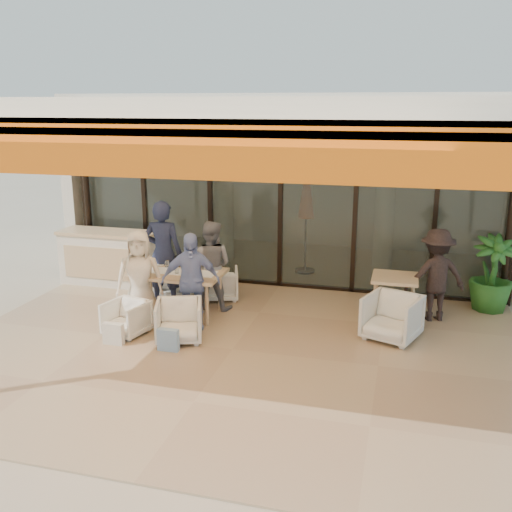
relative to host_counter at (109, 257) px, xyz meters
The scene contains 21 objects.
ground 3.94m from the host_counter, 36.04° to the right, with size 70.00×70.00×0.00m, color #C6B293.
terrace_floor 3.94m from the host_counter, 36.04° to the right, with size 8.00×6.00×0.01m, color tan.
terrace_structure 4.89m from the host_counter, 39.06° to the right, with size 8.00×6.00×3.40m.
glass_storefront 3.40m from the host_counter, 12.59° to the left, with size 8.08×0.10×3.20m.
interior_block 4.69m from the host_counter, 43.68° to the left, with size 9.05×3.62×3.52m.
host_counter is the anchor object (origin of this frame).
dining_table 2.24m from the host_counter, 32.67° to the right, with size 1.50×0.90×0.93m.
chair_far_left 1.50m from the host_counter, 10.10° to the right, with size 0.71×0.67×0.74m, color white.
chair_far_right 2.33m from the host_counter, ahead, with size 0.60×0.56×0.62m, color white.
chair_near_left 2.62m from the host_counter, 55.84° to the right, with size 0.56×0.53×0.58m, color white.
chair_near_right 3.17m from the host_counter, 43.14° to the right, with size 0.65×0.61×0.67m, color white.
diner_navy 1.69m from the host_counter, 27.44° to the right, with size 0.66×0.43×1.81m, color #1B203D.
diner_grey 2.44m from the host_counter, 18.27° to the right, with size 0.73×0.57×1.51m, color slate.
diner_cream 2.23m from the host_counter, 48.57° to the right, with size 0.73×0.47×1.49m, color beige.
diner_periwinkle 2.85m from the host_counter, 35.76° to the right, with size 0.88×0.37×1.51m, color #7B96CE.
tote_bag_cream 2.97m from the host_counter, 60.21° to the right, with size 0.30×0.10×0.34m, color silver.
tote_bag_blue 3.47m from the host_counter, 48.00° to the right, with size 0.30×0.10×0.34m, color #99BFD8.
side_table 5.31m from the host_counter, ahead, with size 0.70×0.70×0.74m.
side_chair 5.44m from the host_counter, 13.93° to the right, with size 0.73×0.68×0.75m, color white.
standing_woman 5.90m from the host_counter, ahead, with size 0.96×0.55×1.49m, color black.
potted_palm 6.81m from the host_counter, ahead, with size 0.72×0.72×1.28m, color #1E5919.
Camera 1 is at (2.23, -7.01, 3.36)m, focal length 40.00 mm.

